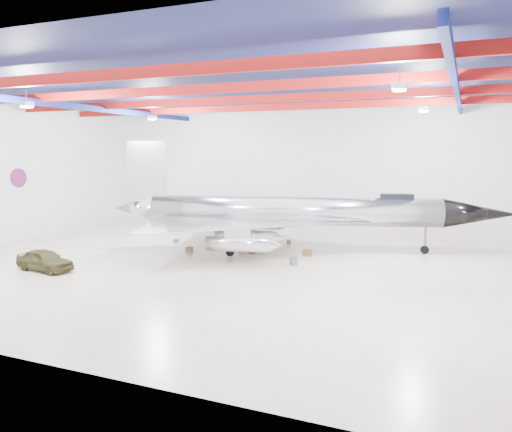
% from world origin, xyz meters
% --- Properties ---
extents(floor, '(40.00, 40.00, 0.00)m').
position_xyz_m(floor, '(0.00, 0.00, 0.00)').
color(floor, beige).
rests_on(floor, ground).
extents(wall_back, '(40.00, 0.00, 40.00)m').
position_xyz_m(wall_back, '(0.00, 15.00, 5.50)').
color(wall_back, silver).
rests_on(wall_back, floor).
extents(ceiling, '(40.00, 40.00, 0.00)m').
position_xyz_m(ceiling, '(0.00, 0.00, 11.00)').
color(ceiling, '#0A0F38').
rests_on(ceiling, wall_back).
extents(ceiling_structure, '(39.50, 29.50, 1.08)m').
position_xyz_m(ceiling_structure, '(0.00, 0.00, 10.32)').
color(ceiling_structure, maroon).
rests_on(ceiling_structure, ceiling).
extents(wall_roundel, '(0.10, 1.50, 1.50)m').
position_xyz_m(wall_roundel, '(-19.94, 2.00, 5.00)').
color(wall_roundel, '#B21414').
rests_on(wall_roundel, wall_left).
extents(jet_aircraft, '(28.20, 20.15, 7.84)m').
position_xyz_m(jet_aircraft, '(1.28, 6.57, 2.57)').
color(jet_aircraft, silver).
rests_on(jet_aircraft, floor).
extents(jeep, '(3.98, 1.98, 1.30)m').
position_xyz_m(jeep, '(-10.35, -5.01, 0.65)').
color(jeep, '#3D3B1E').
rests_on(jeep, floor).
extents(crate_ply, '(0.49, 0.40, 0.32)m').
position_xyz_m(crate_ply, '(-5.32, 3.35, 0.16)').
color(crate_ply, olive).
rests_on(crate_ply, floor).
extents(engine_drum, '(0.64, 0.64, 0.48)m').
position_xyz_m(engine_drum, '(2.90, 2.18, 0.24)').
color(engine_drum, '#59595B').
rests_on(engine_drum, floor).
extents(parts_bin, '(0.63, 0.53, 0.41)m').
position_xyz_m(parts_bin, '(2.87, 5.21, 0.20)').
color(parts_bin, olive).
rests_on(parts_bin, floor).
extents(crate_small, '(0.47, 0.41, 0.27)m').
position_xyz_m(crate_small, '(-8.03, 5.94, 0.14)').
color(crate_small, '#59595B').
rests_on(crate_small, floor).
extents(oil_barrel, '(0.57, 0.51, 0.34)m').
position_xyz_m(oil_barrel, '(-0.98, 4.53, 0.17)').
color(oil_barrel, olive).
rests_on(oil_barrel, floor).
extents(spares_box, '(0.42, 0.42, 0.31)m').
position_xyz_m(spares_box, '(0.21, 9.02, 0.15)').
color(spares_box, '#59595B').
rests_on(spares_box, floor).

